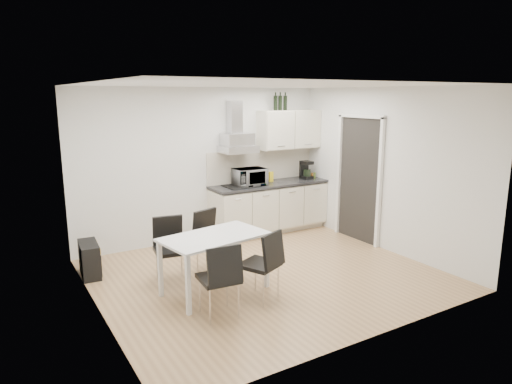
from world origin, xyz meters
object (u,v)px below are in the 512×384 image
chair_near_right (259,265)px  floor_speaker (173,236)px  chair_far_left (171,251)px  chair_far_right (214,242)px  guitar_amp (90,259)px  kitchenette (270,187)px  chair_near_left (219,279)px  dining_table (214,242)px

chair_near_right → floor_speaker: chair_near_right is taller
chair_near_right → floor_speaker: bearing=68.7°
chair_far_left → floor_speaker: size_ratio=2.80×
chair_far_right → guitar_amp: size_ratio=1.50×
guitar_amp → floor_speaker: (1.47, 0.65, -0.08)m
kitchenette → floor_speaker: (-1.84, 0.17, -0.67)m
kitchenette → chair_near_right: kitchenette is taller
chair_near_left → floor_speaker: bearing=85.3°
chair_far_left → floor_speaker: 1.60m
chair_far_right → guitar_amp: bearing=-42.7°
kitchenette → chair_far_right: kitchenette is taller
kitchenette → chair_near_right: size_ratio=2.86×
chair_near_right → kitchenette: bearing=29.6°
dining_table → chair_far_right: chair_far_right is taller
chair_far_left → guitar_amp: (-0.89, 0.81, -0.20)m
chair_far_right → chair_near_left: size_ratio=1.00×
dining_table → guitar_amp: dining_table is taller
chair_near_left → guitar_amp: (-1.01, 1.99, -0.20)m
chair_far_left → chair_near_left: same height
chair_far_left → chair_far_right: 0.66m
chair_near_left → kitchenette: bearing=52.3°
kitchenette → chair_far_left: bearing=-151.7°
dining_table → chair_near_right: (0.37, -0.48, -0.22)m
chair_far_left → chair_far_right: bearing=-165.5°
kitchenette → guitar_amp: 3.39m
chair_near_left → chair_far_left: bearing=100.8°
guitar_amp → floor_speaker: guitar_amp is taller
chair_far_right → kitchenette: bearing=-161.3°
chair_far_right → floor_speaker: size_ratio=2.80×
dining_table → chair_near_left: (-0.25, -0.61, -0.22)m
kitchenette → chair_far_left: (-2.41, -1.30, -0.39)m
dining_table → chair_far_left: 0.71m
chair_far_left → chair_near_right: same height
chair_far_left → chair_far_right: size_ratio=1.00×
chair_near_left → floor_speaker: 2.69m
guitar_amp → floor_speaker: bearing=28.8°
guitar_amp → chair_near_left: bearing=-58.2°
dining_table → chair_near_right: chair_near_right is taller
dining_table → floor_speaker: 2.11m
kitchenette → dining_table: (-2.04, -1.87, -0.17)m
chair_far_left → kitchenette: bearing=-142.0°
chair_near_left → floor_speaker: chair_near_left is taller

